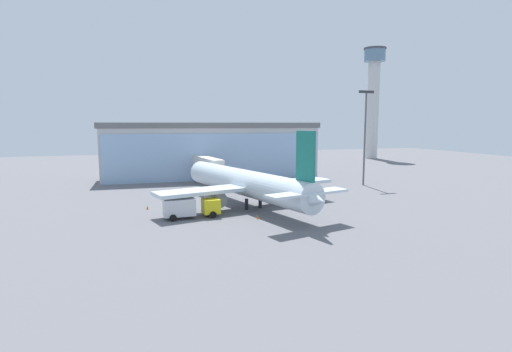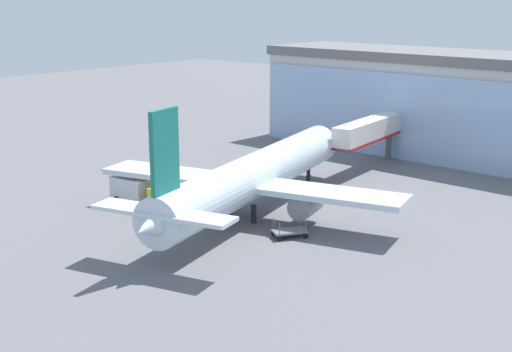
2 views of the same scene
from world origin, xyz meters
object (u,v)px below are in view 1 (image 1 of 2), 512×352
(safety_cone_nose, at_px, (258,217))
(catering_truck, at_px, (190,207))
(control_tower, at_px, (373,94))
(airplane, at_px, (246,183))
(apron_light_mast, at_px, (365,130))
(jet_bridge, at_px, (207,164))
(safety_cone_wingtip, at_px, (147,208))
(baggage_cart, at_px, (292,204))

(safety_cone_nose, bearing_deg, catering_truck, 158.63)
(control_tower, xyz_separation_m, airplane, (-66.72, -66.02, -19.13))
(apron_light_mast, xyz_separation_m, catering_truck, (-37.71, -17.34, -9.65))
(jet_bridge, distance_m, safety_cone_wingtip, 23.85)
(jet_bridge, xyz_separation_m, catering_truck, (-7.75, -26.99, -2.81))
(baggage_cart, bearing_deg, airplane, -80.08)
(apron_light_mast, bearing_deg, baggage_cart, -145.67)
(baggage_cart, height_order, safety_cone_wingtip, baggage_cart)
(airplane, relative_size, catering_truck, 4.73)
(control_tower, relative_size, safety_cone_nose, 69.62)
(airplane, relative_size, safety_cone_nose, 63.36)
(control_tower, bearing_deg, airplane, -135.30)
(safety_cone_wingtip, bearing_deg, catering_truck, -55.35)
(control_tower, distance_m, safety_cone_wingtip, 105.30)
(control_tower, distance_m, safety_cone_nose, 102.73)
(control_tower, bearing_deg, jet_bridge, -147.30)
(control_tower, distance_m, airplane, 95.80)
(baggage_cart, relative_size, safety_cone_nose, 5.86)
(jet_bridge, relative_size, safety_cone_wingtip, 26.54)
(jet_bridge, height_order, airplane, airplane)
(airplane, distance_m, safety_cone_wingtip, 14.80)
(safety_cone_nose, bearing_deg, apron_light_mast, 35.01)
(jet_bridge, xyz_separation_m, airplane, (1.47, -22.24, -0.78))
(safety_cone_nose, relative_size, safety_cone_wingtip, 1.00)
(control_tower, bearing_deg, safety_cone_wingtip, -141.87)
(control_tower, bearing_deg, safety_cone_nose, -132.41)
(apron_light_mast, relative_size, baggage_cart, 5.82)
(apron_light_mast, xyz_separation_m, airplane, (-28.49, -12.59, -7.63))
(jet_bridge, height_order, catering_truck, jet_bridge)
(control_tower, xyz_separation_m, baggage_cart, (-60.46, -68.62, -22.13))
(catering_truck, distance_m, safety_cone_wingtip, 8.89)
(control_tower, xyz_separation_m, catering_truck, (-75.94, -70.78, -21.16))
(apron_light_mast, height_order, safety_cone_nose, apron_light_mast)
(safety_cone_nose, bearing_deg, airplane, 83.52)
(control_tower, relative_size, baggage_cart, 11.89)
(catering_truck, distance_m, baggage_cart, 15.66)
(safety_cone_nose, height_order, safety_cone_wingtip, same)
(control_tower, relative_size, apron_light_mast, 2.04)
(airplane, relative_size, safety_cone_wingtip, 63.36)
(airplane, bearing_deg, control_tower, -59.33)
(baggage_cart, bearing_deg, catering_truck, -49.60)
(catering_truck, bearing_deg, safety_cone_nose, -23.28)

